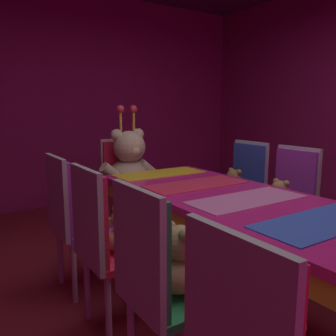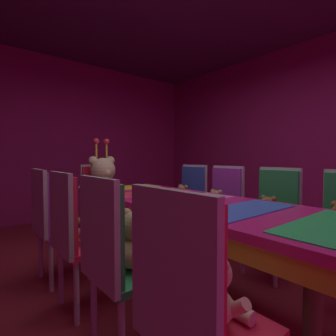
{
  "view_description": "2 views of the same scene",
  "coord_description": "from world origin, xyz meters",
  "px_view_note": "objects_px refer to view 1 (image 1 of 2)",
  "views": [
    {
      "loc": [
        -1.56,
        -1.51,
        1.31
      ],
      "look_at": [
        0.05,
        0.97,
        0.8
      ],
      "focal_mm": 37.72,
      "sensor_mm": 36.0,
      "label": 1
    },
    {
      "loc": [
        -1.46,
        -1.49,
        1.09
      ],
      "look_at": [
        0.19,
        0.51,
        0.97
      ],
      "focal_mm": 27.62,
      "sensor_mm": 36.0,
      "label": 2
    }
  ],
  "objects_px": {
    "teddy_left_2": "(124,232)",
    "teddy_right_3": "(233,186)",
    "banquet_table": "(246,213)",
    "king_teddy_bear": "(130,165)",
    "teddy_left_1": "(181,263)",
    "chair_left_2": "(101,234)",
    "throne_chair": "(123,176)",
    "teddy_right_2": "(279,199)",
    "teddy_left_3": "(89,208)",
    "chair_right_2": "(290,194)",
    "chair_right_3": "(244,182)",
    "chair_left_1": "(154,272)",
    "chair_left_3": "(69,211)"
  },
  "relations": [
    {
      "from": "chair_left_3",
      "to": "teddy_left_3",
      "type": "relative_size",
      "value": 2.91
    },
    {
      "from": "teddy_left_2",
      "to": "throne_chair",
      "type": "height_order",
      "value": "throne_chair"
    },
    {
      "from": "chair_right_3",
      "to": "teddy_right_3",
      "type": "bearing_deg",
      "value": -0.0
    },
    {
      "from": "chair_left_1",
      "to": "chair_right_2",
      "type": "height_order",
      "value": "same"
    },
    {
      "from": "chair_right_2",
      "to": "teddy_right_2",
      "type": "xyz_separation_m",
      "value": [
        -0.14,
        0.0,
        -0.02
      ]
    },
    {
      "from": "teddy_right_2",
      "to": "chair_right_3",
      "type": "bearing_deg",
      "value": -105.9
    },
    {
      "from": "teddy_left_2",
      "to": "chair_right_3",
      "type": "relative_size",
      "value": 0.3
    },
    {
      "from": "banquet_table",
      "to": "chair_left_1",
      "type": "xyz_separation_m",
      "value": [
        -0.83,
        -0.27,
        -0.06
      ]
    },
    {
      "from": "teddy_left_1",
      "to": "teddy_right_2",
      "type": "height_order",
      "value": "teddy_left_1"
    },
    {
      "from": "teddy_left_1",
      "to": "teddy_right_2",
      "type": "distance_m",
      "value": 1.49
    },
    {
      "from": "teddy_right_2",
      "to": "king_teddy_bear",
      "type": "height_order",
      "value": "king_teddy_bear"
    },
    {
      "from": "chair_left_1",
      "to": "chair_right_3",
      "type": "xyz_separation_m",
      "value": [
        1.67,
        1.12,
        0.0
      ]
    },
    {
      "from": "chair_right_2",
      "to": "king_teddy_bear",
      "type": "bearing_deg",
      "value": -56.96
    },
    {
      "from": "banquet_table",
      "to": "throne_chair",
      "type": "bearing_deg",
      "value": 90.0
    },
    {
      "from": "teddy_right_2",
      "to": "teddy_right_3",
      "type": "xyz_separation_m",
      "value": [
        0.01,
        0.54,
        0.0
      ]
    },
    {
      "from": "chair_right_2",
      "to": "teddy_right_2",
      "type": "relative_size",
      "value": 3.37
    },
    {
      "from": "chair_left_2",
      "to": "teddy_left_2",
      "type": "xyz_separation_m",
      "value": [
        0.14,
        0.0,
        -0.02
      ]
    },
    {
      "from": "banquet_table",
      "to": "chair_right_2",
      "type": "xyz_separation_m",
      "value": [
        0.83,
        0.31,
        -0.06
      ]
    },
    {
      "from": "teddy_right_2",
      "to": "teddy_left_1",
      "type": "bearing_deg",
      "value": 22.9
    },
    {
      "from": "chair_left_2",
      "to": "teddy_left_1",
      "type": "bearing_deg",
      "value": -74.21
    },
    {
      "from": "banquet_table",
      "to": "teddy_left_3",
      "type": "bearing_deg",
      "value": 129.92
    },
    {
      "from": "teddy_left_1",
      "to": "chair_left_2",
      "type": "distance_m",
      "value": 0.59
    },
    {
      "from": "teddy_left_2",
      "to": "king_teddy_bear",
      "type": "relative_size",
      "value": 0.34
    },
    {
      "from": "teddy_left_2",
      "to": "teddy_right_3",
      "type": "height_order",
      "value": "teddy_right_3"
    },
    {
      "from": "teddy_left_2",
      "to": "chair_right_3",
      "type": "xyz_separation_m",
      "value": [
        1.54,
        0.55,
        0.02
      ]
    },
    {
      "from": "banquet_table",
      "to": "teddy_left_2",
      "type": "relative_size",
      "value": 8.19
    },
    {
      "from": "chair_right_3",
      "to": "chair_left_2",
      "type": "bearing_deg",
      "value": 18.22
    },
    {
      "from": "chair_right_2",
      "to": "throne_chair",
      "type": "distance_m",
      "value": 1.66
    },
    {
      "from": "banquet_table",
      "to": "chair_right_3",
      "type": "relative_size",
      "value": 2.45
    },
    {
      "from": "teddy_left_2",
      "to": "teddy_right_3",
      "type": "relative_size",
      "value": 0.98
    },
    {
      "from": "chair_left_1",
      "to": "teddy_right_2",
      "type": "height_order",
      "value": "chair_left_1"
    },
    {
      "from": "teddy_left_2",
      "to": "teddy_right_3",
      "type": "distance_m",
      "value": 1.5
    },
    {
      "from": "teddy_left_1",
      "to": "teddy_left_3",
      "type": "bearing_deg",
      "value": 91.09
    },
    {
      "from": "chair_left_3",
      "to": "throne_chair",
      "type": "distance_m",
      "value": 1.25
    },
    {
      "from": "teddy_left_1",
      "to": "chair_right_3",
      "type": "bearing_deg",
      "value": 36.26
    },
    {
      "from": "throne_chair",
      "to": "chair_left_1",
      "type": "bearing_deg",
      "value": -22.4
    },
    {
      "from": "teddy_right_3",
      "to": "king_teddy_bear",
      "type": "relative_size",
      "value": 0.35
    },
    {
      "from": "teddy_left_2",
      "to": "chair_right_2",
      "type": "xyz_separation_m",
      "value": [
        1.53,
        0.02,
        0.02
      ]
    },
    {
      "from": "banquet_table",
      "to": "teddy_left_2",
      "type": "xyz_separation_m",
      "value": [
        -0.7,
        0.3,
        -0.08
      ]
    },
    {
      "from": "chair_right_3",
      "to": "banquet_table",
      "type": "bearing_deg",
      "value": 45.45
    },
    {
      "from": "chair_left_1",
      "to": "chair_right_3",
      "type": "height_order",
      "value": "same"
    },
    {
      "from": "chair_left_1",
      "to": "teddy_right_3",
      "type": "height_order",
      "value": "chair_left_1"
    },
    {
      "from": "chair_left_3",
      "to": "chair_left_2",
      "type": "bearing_deg",
      "value": -89.16
    },
    {
      "from": "banquet_table",
      "to": "king_teddy_bear",
      "type": "xyz_separation_m",
      "value": [
        0.0,
        1.58,
        0.08
      ]
    },
    {
      "from": "teddy_left_3",
      "to": "chair_left_1",
      "type": "bearing_deg",
      "value": -96.48
    },
    {
      "from": "king_teddy_bear",
      "to": "banquet_table",
      "type": "bearing_deg",
      "value": -0.0
    },
    {
      "from": "chair_left_2",
      "to": "banquet_table",
      "type": "bearing_deg",
      "value": -19.38
    },
    {
      "from": "teddy_left_1",
      "to": "chair_right_2",
      "type": "bearing_deg",
      "value": 20.93
    },
    {
      "from": "teddy_left_2",
      "to": "throne_chair",
      "type": "relative_size",
      "value": 0.3
    },
    {
      "from": "chair_right_3",
      "to": "teddy_right_3",
      "type": "xyz_separation_m",
      "value": [
        -0.14,
        0.0,
        -0.02
      ]
    }
  ]
}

